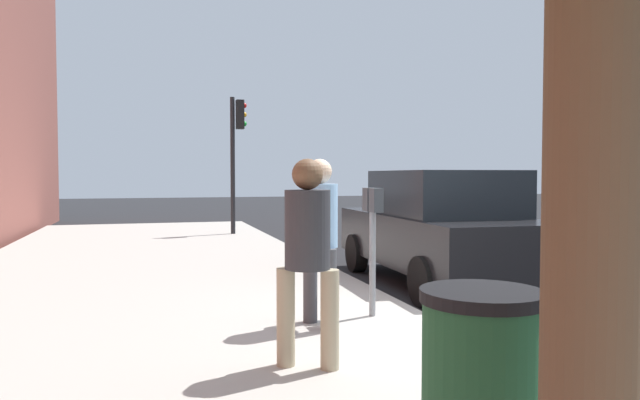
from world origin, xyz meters
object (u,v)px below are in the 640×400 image
Objects in this scene: trash_bin at (481,395)px; parked_sedan_near at (440,227)px; parking_meter at (373,224)px; pedestrian_at_meter at (319,229)px; pedestrian_bystander at (308,247)px; traffic_signal at (236,142)px.

parked_sedan_near is at bearing -26.00° from trash_bin.
parking_meter is 0.73m from pedestrian_at_meter.
parking_meter is 0.84× the size of pedestrian_bystander.
trash_bin is (-5.77, 2.81, -0.24)m from parked_sedan_near.
traffic_signal is 3.56× the size of trash_bin.
pedestrian_at_meter reaches higher than parked_sedan_near.
parking_meter is 1.87m from pedestrian_bystander.
trash_bin is at bearing 176.85° from traffic_signal.
trash_bin is (-2.10, -0.29, -0.47)m from pedestrian_bystander.
parked_sedan_near is at bearing -41.95° from parking_meter.
parking_meter is 1.40× the size of trash_bin.
pedestrian_at_meter is (-0.26, 0.68, -0.01)m from parking_meter.
traffic_signal reaches higher than trash_bin.
traffic_signal is (11.03, -1.01, 1.45)m from pedestrian_bystander.
pedestrian_at_meter is at bearing 132.73° from parked_sedan_near.
parked_sedan_near is at bearing -10.32° from pedestrian_bystander.
pedestrian_bystander is at bearing 7.89° from trash_bin.
pedestrian_at_meter is 3.62m from parked_sedan_near.
traffic_signal reaches higher than pedestrian_bystander.
pedestrian_bystander reaches higher than trash_bin.
parked_sedan_near is 6.42m from trash_bin.
parked_sedan_near is 4.41× the size of trash_bin.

